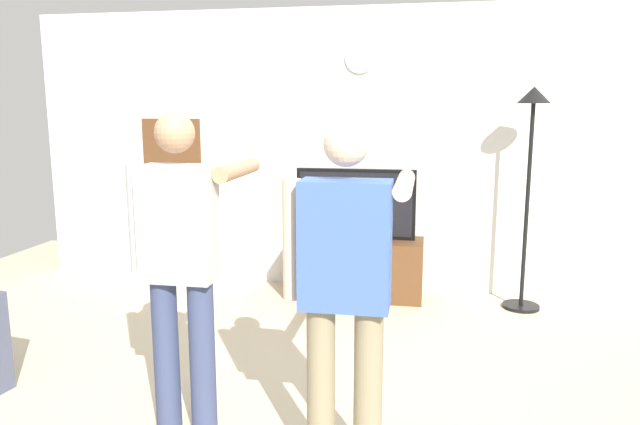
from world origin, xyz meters
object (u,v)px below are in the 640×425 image
(person_standing_nearer_lamp, at_px, (181,257))
(person_standing_nearer_couch, at_px, (346,278))
(floor_lamp, at_px, (530,153))
(television, at_px, (356,204))
(tv_stand, at_px, (354,267))
(framed_picture, at_px, (172,144))
(wall_clock, at_px, (360,58))

(person_standing_nearer_lamp, distance_m, person_standing_nearer_couch, 0.94)
(floor_lamp, distance_m, person_standing_nearer_lamp, 3.25)
(television, bearing_deg, person_standing_nearer_lamp, -103.92)
(floor_lamp, height_order, person_standing_nearer_couch, floor_lamp)
(tv_stand, xyz_separation_m, floor_lamp, (1.51, -0.08, 1.11))
(tv_stand, xyz_separation_m, framed_picture, (-1.92, 0.30, 1.12))
(floor_lamp, bearing_deg, framed_picture, 173.78)
(tv_stand, height_order, framed_picture, framed_picture)
(tv_stand, height_order, person_standing_nearer_couch, person_standing_nearer_couch)
(framed_picture, xyz_separation_m, person_standing_nearer_couch, (2.21, -2.99, -0.43))
(wall_clock, relative_size, framed_picture, 0.46)
(wall_clock, xyz_separation_m, person_standing_nearer_couch, (0.29, -2.98, -1.25))
(tv_stand, distance_m, floor_lamp, 1.88)
(wall_clock, height_order, person_standing_nearer_lamp, wall_clock)
(person_standing_nearer_couch, bearing_deg, television, 95.98)
(person_standing_nearer_couch, bearing_deg, floor_lamp, 64.85)
(tv_stand, relative_size, television, 1.15)
(tv_stand, xyz_separation_m, person_standing_nearer_couch, (0.29, -2.69, 0.70))
(wall_clock, bearing_deg, tv_stand, -90.00)
(wall_clock, bearing_deg, person_standing_nearer_couch, -84.51)
(floor_lamp, relative_size, person_standing_nearer_couch, 1.13)
(wall_clock, xyz_separation_m, person_standing_nearer_lamp, (-0.63, -2.78, -1.24))
(television, relative_size, person_standing_nearer_lamp, 0.64)
(tv_stand, xyz_separation_m, person_standing_nearer_lamp, (-0.63, -2.49, 0.71))
(television, bearing_deg, wall_clock, 90.00)
(person_standing_nearer_lamp, bearing_deg, floor_lamp, 48.39)
(tv_stand, relative_size, person_standing_nearer_lamp, 0.73)
(tv_stand, distance_m, person_standing_nearer_couch, 2.79)
(person_standing_nearer_couch, bearing_deg, wall_clock, 95.49)
(television, height_order, person_standing_nearer_lamp, person_standing_nearer_lamp)
(framed_picture, bearing_deg, wall_clock, -0.15)
(framed_picture, xyz_separation_m, person_standing_nearer_lamp, (1.29, -2.79, -0.42))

